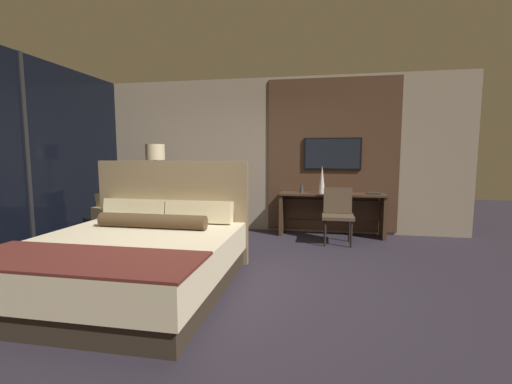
{
  "coord_description": "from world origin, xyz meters",
  "views": [
    {
      "loc": [
        1.01,
        -3.71,
        1.42
      ],
      "look_at": [
        0.16,
        0.9,
        0.9
      ],
      "focal_mm": 24.0,
      "sensor_mm": 36.0,
      "label": 1
    }
  ],
  "objects_px": {
    "armchair_by_window": "(125,223)",
    "vase_tall": "(322,180)",
    "tv": "(332,154)",
    "floor_lamp": "(155,159)",
    "vase_short": "(302,187)",
    "book": "(374,193)",
    "bed": "(133,257)",
    "desk": "(331,207)",
    "desk_chair": "(338,210)"
  },
  "relations": [
    {
      "from": "tv",
      "to": "bed",
      "type": "bearing_deg",
      "value": -125.71
    },
    {
      "from": "book",
      "to": "bed",
      "type": "bearing_deg",
      "value": -135.85
    },
    {
      "from": "tv",
      "to": "floor_lamp",
      "type": "xyz_separation_m",
      "value": [
        -3.12,
        -0.49,
        -0.09
      ]
    },
    {
      "from": "vase_tall",
      "to": "vase_short",
      "type": "bearing_deg",
      "value": 167.33
    },
    {
      "from": "bed",
      "to": "tv",
      "type": "relative_size",
      "value": 2.23
    },
    {
      "from": "desk",
      "to": "book",
      "type": "bearing_deg",
      "value": -4.32
    },
    {
      "from": "desk_chair",
      "to": "desk",
      "type": "bearing_deg",
      "value": 100.25
    },
    {
      "from": "floor_lamp",
      "to": "vase_tall",
      "type": "bearing_deg",
      "value": 4.41
    },
    {
      "from": "vase_short",
      "to": "book",
      "type": "distance_m",
      "value": 1.22
    },
    {
      "from": "desk_chair",
      "to": "book",
      "type": "bearing_deg",
      "value": 35.91
    },
    {
      "from": "armchair_by_window",
      "to": "desk_chair",
      "type": "bearing_deg",
      "value": -63.09
    },
    {
      "from": "tv",
      "to": "book",
      "type": "xyz_separation_m",
      "value": [
        0.69,
        -0.23,
        -0.66
      ]
    },
    {
      "from": "bed",
      "to": "vase_tall",
      "type": "height_order",
      "value": "bed"
    },
    {
      "from": "desk",
      "to": "floor_lamp",
      "type": "height_order",
      "value": "floor_lamp"
    },
    {
      "from": "desk",
      "to": "desk_chair",
      "type": "bearing_deg",
      "value": -80.16
    },
    {
      "from": "book",
      "to": "desk",
      "type": "bearing_deg",
      "value": 175.68
    },
    {
      "from": "bed",
      "to": "tv",
      "type": "bearing_deg",
      "value": 54.29
    },
    {
      "from": "desk",
      "to": "vase_short",
      "type": "relative_size",
      "value": 8.73
    },
    {
      "from": "vase_tall",
      "to": "vase_short",
      "type": "relative_size",
      "value": 2.33
    },
    {
      "from": "armchair_by_window",
      "to": "book",
      "type": "height_order",
      "value": "armchair_by_window"
    },
    {
      "from": "armchair_by_window",
      "to": "book",
      "type": "xyz_separation_m",
      "value": [
        4.07,
        0.9,
        0.49
      ]
    },
    {
      "from": "tv",
      "to": "armchair_by_window",
      "type": "distance_m",
      "value": 3.74
    },
    {
      "from": "vase_tall",
      "to": "vase_short",
      "type": "height_order",
      "value": "vase_tall"
    },
    {
      "from": "desk",
      "to": "tv",
      "type": "bearing_deg",
      "value": 90.0
    },
    {
      "from": "bed",
      "to": "book",
      "type": "height_order",
      "value": "bed"
    },
    {
      "from": "tv",
      "to": "desk",
      "type": "bearing_deg",
      "value": -90.0
    },
    {
      "from": "tv",
      "to": "desk_chair",
      "type": "distance_m",
      "value": 1.12
    },
    {
      "from": "vase_tall",
      "to": "bed",
      "type": "bearing_deg",
      "value": -125.95
    },
    {
      "from": "floor_lamp",
      "to": "vase_tall",
      "type": "distance_m",
      "value": 2.98
    },
    {
      "from": "vase_tall",
      "to": "desk_chair",
      "type": "bearing_deg",
      "value": -57.45
    },
    {
      "from": "bed",
      "to": "armchair_by_window",
      "type": "bearing_deg",
      "value": 123.31
    },
    {
      "from": "tv",
      "to": "floor_lamp",
      "type": "bearing_deg",
      "value": -171.07
    },
    {
      "from": "tv",
      "to": "floor_lamp",
      "type": "height_order",
      "value": "tv"
    },
    {
      "from": "bed",
      "to": "desk_chair",
      "type": "xyz_separation_m",
      "value": [
        2.23,
        2.33,
        0.19
      ]
    },
    {
      "from": "bed",
      "to": "tv",
      "type": "distance_m",
      "value": 3.84
    },
    {
      "from": "bed",
      "to": "vase_tall",
      "type": "distance_m",
      "value": 3.43
    },
    {
      "from": "desk_chair",
      "to": "tv",
      "type": "bearing_deg",
      "value": 97.65
    },
    {
      "from": "bed",
      "to": "desk",
      "type": "xyz_separation_m",
      "value": [
        2.15,
        2.81,
        0.17
      ]
    },
    {
      "from": "armchair_by_window",
      "to": "vase_tall",
      "type": "bearing_deg",
      "value": -55.61
    },
    {
      "from": "floor_lamp",
      "to": "vase_tall",
      "type": "relative_size",
      "value": 3.35
    },
    {
      "from": "desk",
      "to": "tv",
      "type": "distance_m",
      "value": 0.94
    },
    {
      "from": "tv",
      "to": "vase_tall",
      "type": "xyz_separation_m",
      "value": [
        -0.17,
        -0.26,
        -0.44
      ]
    },
    {
      "from": "desk",
      "to": "floor_lamp",
      "type": "xyz_separation_m",
      "value": [
        -3.12,
        -0.31,
        0.83
      ]
    },
    {
      "from": "armchair_by_window",
      "to": "floor_lamp",
      "type": "bearing_deg",
      "value": -2.08
    },
    {
      "from": "desk_chair",
      "to": "bed",
      "type": "bearing_deg",
      "value": -133.44
    },
    {
      "from": "bed",
      "to": "desk",
      "type": "distance_m",
      "value": 3.54
    },
    {
      "from": "vase_short",
      "to": "floor_lamp",
      "type": "bearing_deg",
      "value": -173.3
    },
    {
      "from": "bed",
      "to": "book",
      "type": "distance_m",
      "value": 3.99
    },
    {
      "from": "tv",
      "to": "armchair_by_window",
      "type": "bearing_deg",
      "value": -161.51
    },
    {
      "from": "tv",
      "to": "armchair_by_window",
      "type": "height_order",
      "value": "tv"
    }
  ]
}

